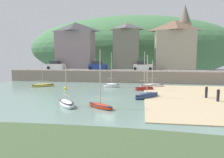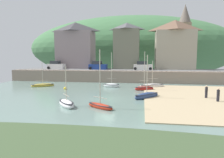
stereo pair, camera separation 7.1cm
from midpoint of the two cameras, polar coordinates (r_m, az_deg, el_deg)
The scene contains 20 objects.
ground at distance 17.06m, azimuth -3.11°, elevation -11.82°, with size 48.00×41.00×0.61m.
quay_seawall at distance 43.37m, azimuth 2.33°, elevation 0.98°, with size 48.00×9.40×2.40m.
hillside_backdrop at distance 80.80m, azimuth 5.35°, elevation 8.51°, with size 80.00×44.00×23.99m.
waterfront_building_left at distance 53.46m, azimuth -10.06°, elevation 9.32°, with size 9.29×6.01×11.53m.
waterfront_building_centre at distance 50.83m, azimuth 4.18°, elevation 9.32°, with size 6.36×5.97×11.13m.
waterfront_building_right at distance 51.22m, azimuth 17.13°, elevation 9.24°, with size 9.17×6.11×11.48m.
church_with_spire at distance 55.81m, azimuth 19.58°, elevation 11.35°, with size 3.00×3.00×15.94m.
sailboat_white_hull at distance 27.25m, azimuth 9.76°, elevation -4.59°, with size 3.69×3.70×5.87m.
sailboat_tall_mast at distance 36.64m, azimuth 11.22°, elevation -1.84°, with size 4.51×2.40×4.86m.
sailboat_blue_trim at distance 33.47m, azimuth 9.06°, elevation -2.54°, with size 3.29×2.03×6.40m.
motorboat_with_cabin at distance 23.16m, azimuth -12.54°, elevation -6.71°, with size 3.11×3.48×4.66m.
fishing_boat_green at distance 21.84m, azimuth -3.24°, elevation -7.44°, with size 3.45×2.74×6.34m.
sailboat_nearest_shore at distance 36.27m, azimuth -0.08°, elevation -1.77°, with size 2.85×1.22×6.28m.
dinghy_open_wooden at distance 39.14m, azimuth -18.74°, elevation -1.63°, with size 4.19×3.22×4.55m.
parked_car_near_slipway at distance 50.49m, azimuth -15.31°, elevation 3.64°, with size 4.24×2.08×1.95m.
parked_car_by_wall at distance 47.30m, azimuth -3.94°, elevation 3.67°, with size 4.21×2.00×1.95m.
parked_car_end_of_row at distance 46.17m, azimuth 8.59°, elevation 3.55°, with size 4.11×1.82×1.95m.
person_on_slipway at distance 27.44m, azimuth 27.62°, elevation -3.77°, with size 0.34×0.34×1.62m.
person_near_water at distance 29.10m, azimuth 24.94°, elevation -3.09°, with size 0.34×0.34×1.62m.
mooring_buoy at distance 34.66m, azimuth -12.89°, elevation -2.57°, with size 0.53×0.53×0.53m.
Camera 2 is at (4.75, -25.41, 5.53)m, focal length 32.69 mm.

